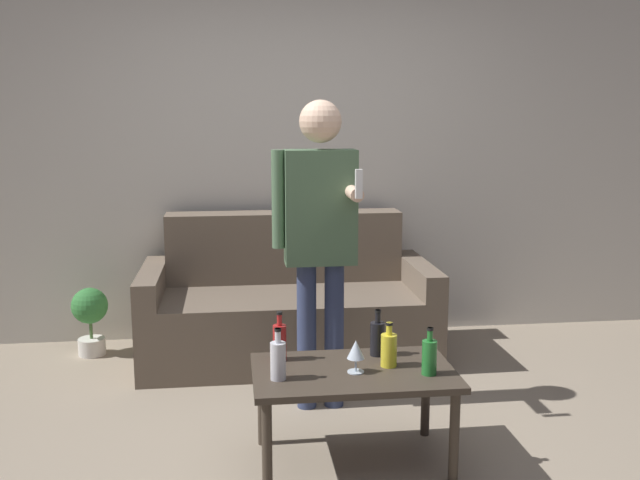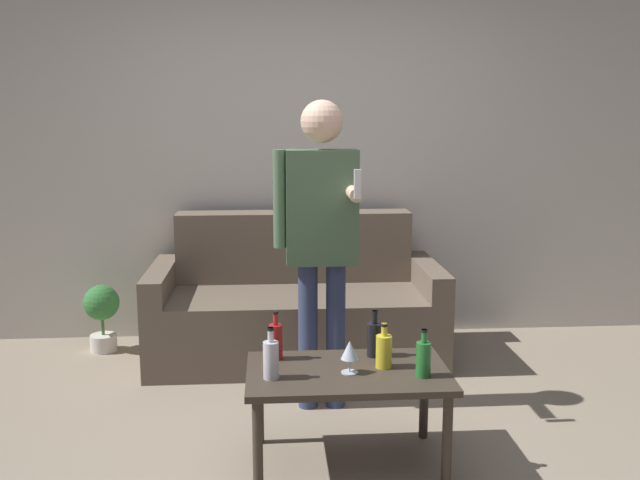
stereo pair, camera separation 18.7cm
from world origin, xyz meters
The scene contains 12 objects.
ground_plane centered at (0.00, 0.00, 0.00)m, with size 16.00×16.00×0.00m, color gray.
wall_back centered at (0.00, 2.03, 1.35)m, with size 8.00×0.06×2.70m.
couch centered at (-0.08, 1.54, 0.32)m, with size 1.86×0.87×0.92m.
coffee_table centered at (0.10, 0.04, 0.39)m, with size 0.91×0.56×0.45m.
bottle_orange centered at (-0.25, -0.03, 0.54)m, with size 0.07×0.07×0.23m.
bottle_green centered at (0.42, -0.06, 0.53)m, with size 0.07×0.07×0.21m.
bottle_dark centered at (-0.22, 0.21, 0.54)m, with size 0.06×0.06×0.23m.
bottle_yellow centered at (0.26, 0.07, 0.53)m, with size 0.07×0.07×0.21m.
bottle_red centered at (0.24, 0.22, 0.53)m, with size 0.07×0.07×0.22m.
wine_glass_near centered at (0.10, 0.01, 0.55)m, with size 0.08×0.08×0.15m.
person_standing_front centered at (0.02, 0.69, 0.99)m, with size 0.44×0.42×1.65m.
potted_plant centered at (-1.37, 1.70, 0.28)m, with size 0.24×0.24×0.45m.
Camera 1 is at (-0.43, -2.96, 1.59)m, focal length 40.00 mm.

